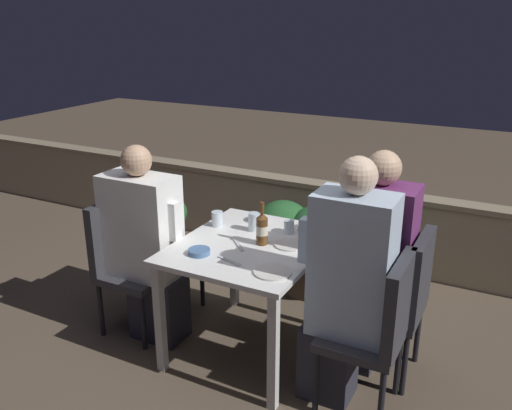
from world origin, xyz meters
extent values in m
plane|color=brown|center=(0.00, 0.00, 0.00)|extent=(16.00, 16.00, 0.00)
cube|color=gray|center=(0.00, 1.53, 0.31)|extent=(9.00, 0.14, 0.62)
cube|color=gray|center=(0.00, 1.53, 0.64)|extent=(9.00, 0.18, 0.04)
cube|color=white|center=(0.00, 0.00, 0.71)|extent=(0.83, 0.97, 0.03)
cube|color=silver|center=(-0.36, -0.43, 0.35)|extent=(0.05, 0.05, 0.69)
cube|color=silver|center=(0.36, -0.43, 0.35)|extent=(0.05, 0.05, 0.69)
cube|color=silver|center=(-0.36, 0.43, 0.35)|extent=(0.05, 0.05, 0.69)
cube|color=silver|center=(0.36, 0.43, 0.35)|extent=(0.05, 0.05, 0.69)
cube|color=brown|center=(0.09, 0.88, 0.14)|extent=(1.00, 0.36, 0.28)
ellipsoid|color=#235628|center=(-0.19, 0.88, 0.47)|extent=(0.45, 0.47, 0.43)
ellipsoid|color=#235628|center=(0.09, 0.88, 0.47)|extent=(0.45, 0.47, 0.43)
ellipsoid|color=#235628|center=(0.36, 0.88, 0.47)|extent=(0.45, 0.47, 0.43)
cube|color=#333338|center=(-0.76, -0.14, 0.41)|extent=(0.41, 0.41, 0.05)
cube|color=#333338|center=(-0.94, -0.14, 0.66)|extent=(0.06, 0.41, 0.46)
cylinder|color=black|center=(-0.94, -0.32, 0.19)|extent=(0.03, 0.03, 0.38)
cylinder|color=black|center=(-0.59, -0.32, 0.19)|extent=(0.03, 0.03, 0.38)
cylinder|color=black|center=(-0.94, 0.03, 0.19)|extent=(0.03, 0.03, 0.38)
cylinder|color=black|center=(-0.59, 0.03, 0.19)|extent=(0.03, 0.03, 0.38)
cube|color=#282833|center=(-0.59, -0.14, 0.22)|extent=(0.33, 0.23, 0.43)
cube|color=white|center=(-0.69, -0.14, 0.76)|extent=(0.47, 0.26, 0.66)
cube|color=white|center=(-0.44, -0.14, 0.84)|extent=(0.07, 0.07, 0.24)
sphere|color=tan|center=(-0.69, -0.14, 1.18)|extent=(0.19, 0.19, 0.19)
cube|color=#333338|center=(-0.73, 0.14, 0.41)|extent=(0.41, 0.41, 0.05)
cube|color=#333338|center=(-0.91, 0.14, 0.66)|extent=(0.06, 0.41, 0.46)
cylinder|color=black|center=(-0.91, -0.03, 0.19)|extent=(0.03, 0.03, 0.38)
cylinder|color=black|center=(-0.56, -0.03, 0.19)|extent=(0.03, 0.03, 0.38)
cylinder|color=black|center=(-0.91, 0.31, 0.19)|extent=(0.03, 0.03, 0.38)
cylinder|color=black|center=(-0.56, 0.31, 0.19)|extent=(0.03, 0.03, 0.38)
cube|color=#333338|center=(0.75, -0.19, 0.41)|extent=(0.41, 0.41, 0.05)
cube|color=#333338|center=(0.93, -0.19, 0.66)|extent=(0.06, 0.41, 0.46)
cylinder|color=black|center=(0.58, -0.36, 0.19)|extent=(0.03, 0.03, 0.38)
cylinder|color=black|center=(0.92, -0.36, 0.19)|extent=(0.03, 0.03, 0.38)
cylinder|color=black|center=(0.58, -0.02, 0.19)|extent=(0.03, 0.03, 0.38)
cylinder|color=black|center=(0.92, -0.02, 0.19)|extent=(0.03, 0.03, 0.38)
cube|color=#282833|center=(0.58, -0.19, 0.22)|extent=(0.28, 0.23, 0.43)
cube|color=silver|center=(0.68, -0.19, 0.81)|extent=(0.40, 0.26, 0.76)
cube|color=silver|center=(0.43, -0.19, 0.90)|extent=(0.07, 0.07, 0.24)
sphere|color=beige|center=(0.68, -0.19, 1.28)|extent=(0.19, 0.19, 0.19)
cube|color=#333338|center=(0.78, 0.17, 0.41)|extent=(0.41, 0.41, 0.05)
cube|color=#333338|center=(0.96, 0.17, 0.66)|extent=(0.06, 0.41, 0.46)
cylinder|color=black|center=(0.61, -0.01, 0.19)|extent=(0.03, 0.03, 0.38)
cylinder|color=black|center=(0.96, -0.01, 0.19)|extent=(0.03, 0.03, 0.38)
cylinder|color=black|center=(0.61, 0.34, 0.19)|extent=(0.03, 0.03, 0.38)
cylinder|color=black|center=(0.96, 0.34, 0.19)|extent=(0.03, 0.03, 0.38)
cube|color=#282833|center=(0.61, 0.17, 0.22)|extent=(0.28, 0.23, 0.43)
cube|color=#6B2D66|center=(0.71, 0.17, 0.79)|extent=(0.40, 0.26, 0.71)
cube|color=#6B2D66|center=(0.46, 0.17, 0.87)|extent=(0.07, 0.07, 0.24)
sphere|color=tan|center=(0.71, 0.17, 1.24)|extent=(0.19, 0.19, 0.19)
cylinder|color=brown|center=(0.06, 0.03, 0.80)|extent=(0.07, 0.07, 0.16)
cylinder|color=beige|center=(0.06, 0.03, 0.81)|extent=(0.07, 0.07, 0.06)
cone|color=brown|center=(0.06, 0.03, 0.90)|extent=(0.07, 0.07, 0.03)
cylinder|color=brown|center=(0.06, 0.03, 0.95)|extent=(0.03, 0.03, 0.07)
cylinder|color=silver|center=(0.22, 0.08, 0.73)|extent=(0.19, 0.19, 0.01)
cylinder|color=silver|center=(0.28, -0.28, 0.73)|extent=(0.21, 0.21, 0.01)
cylinder|color=#4C709E|center=(-0.19, -0.26, 0.74)|extent=(0.13, 0.13, 0.03)
torus|color=#4C709E|center=(-0.19, -0.26, 0.75)|extent=(0.13, 0.13, 0.01)
cylinder|color=silver|center=(-0.14, 0.35, 0.74)|extent=(0.12, 0.12, 0.03)
torus|color=silver|center=(-0.14, 0.35, 0.75)|extent=(0.12, 0.12, 0.01)
cylinder|color=silver|center=(0.22, 0.37, 0.74)|extent=(0.15, 0.15, 0.04)
torus|color=silver|center=(0.22, 0.37, 0.76)|extent=(0.15, 0.15, 0.01)
cylinder|color=silver|center=(0.13, 0.26, 0.76)|extent=(0.06, 0.06, 0.08)
cylinder|color=silver|center=(-0.32, 0.15, 0.77)|extent=(0.07, 0.07, 0.10)
cylinder|color=silver|center=(-0.08, 0.19, 0.78)|extent=(0.07, 0.07, 0.12)
cube|color=silver|center=(0.01, -0.27, 0.73)|extent=(0.17, 0.07, 0.01)
cube|color=silver|center=(-0.05, -0.06, 0.73)|extent=(0.13, 0.14, 0.01)
cylinder|color=#B2A899|center=(-1.05, 0.62, 0.11)|extent=(0.20, 0.20, 0.22)
cylinder|color=#47331E|center=(-1.05, 0.62, 0.32)|extent=(0.02, 0.02, 0.20)
ellipsoid|color=#235628|center=(-1.05, 0.62, 0.54)|extent=(0.28, 0.28, 0.25)
camera|label=1|loc=(1.38, -2.60, 2.01)|focal=38.00mm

